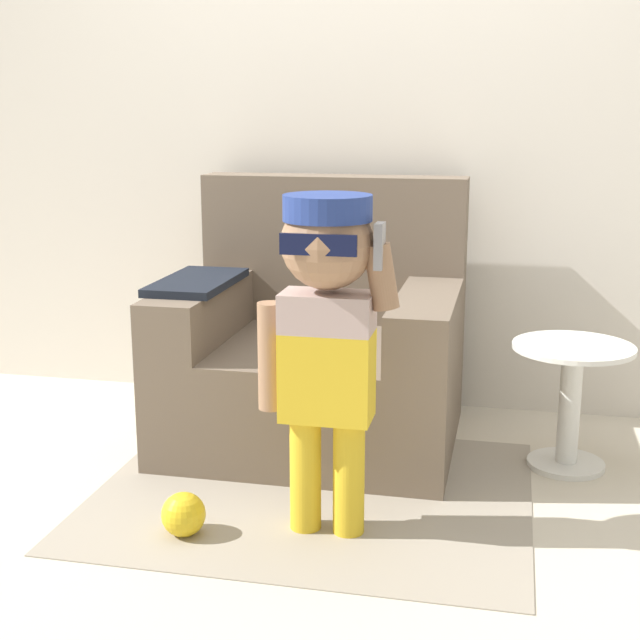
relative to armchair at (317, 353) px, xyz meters
name	(u,v)px	position (x,y,z in m)	size (l,w,h in m)	color
ground_plane	(337,445)	(0.10, -0.09, -0.34)	(10.00, 10.00, 0.00)	beige
wall_back	(367,100)	(0.10, 0.51, 0.96)	(10.00, 0.05, 2.60)	silver
armchair	(317,353)	(0.00, 0.00, 0.00)	(1.10, 0.92, 1.00)	#6B5B4C
person_child	(326,313)	(0.21, -0.80, 0.35)	(0.42, 0.32, 1.03)	gold
side_table	(570,394)	(0.95, -0.12, -0.06)	(0.43, 0.43, 0.46)	white
rug	(313,492)	(0.11, -0.55, -0.34)	(1.45, 1.21, 0.01)	#9E9384
toy_ball	(183,514)	(-0.21, -0.92, -0.27)	(0.14, 0.14, 0.14)	yellow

